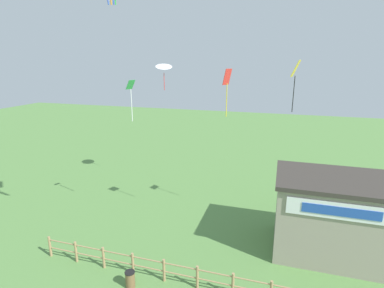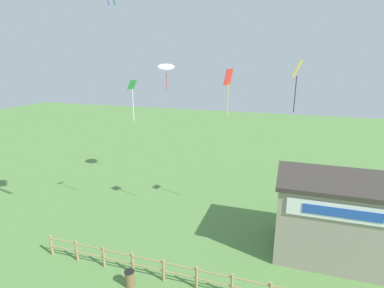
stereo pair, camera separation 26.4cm
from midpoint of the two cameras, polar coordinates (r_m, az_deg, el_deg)
name	(u,v)px [view 1 (the left image)]	position (r m, az deg, el deg)	size (l,w,h in m)	color
wooden_fence	(180,272)	(16.18, -2.74, -23.25)	(15.89, 0.14, 1.25)	#9E7F56
seaside_building	(331,215)	(19.21, 24.63, -12.27)	(6.35, 4.53, 4.64)	gray
trash_bin	(130,279)	(16.52, -12.18, -23.88)	(0.51, 0.51, 0.86)	brown
kite_yellow_diamond	(295,75)	(18.84, 18.66, 12.32)	(0.55, 0.81, 3.03)	yellow
kite_green_diamond	(131,93)	(19.79, -11.93, 9.40)	(0.56, 0.62, 2.66)	green
kite_red_diamond	(227,83)	(17.97, 6.27, 11.41)	(0.46, 0.72, 2.81)	red
kite_white_delta	(164,66)	(25.05, -5.70, 14.53)	(1.79, 1.77, 2.20)	white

